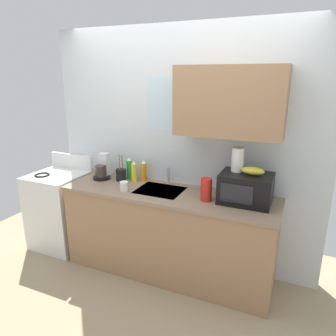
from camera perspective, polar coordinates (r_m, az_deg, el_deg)
name	(u,v)px	position (r m, az deg, el deg)	size (l,w,h in m)	color
kitchen_wall_assembly	(190,141)	(3.21, 4.00, 4.89)	(2.93, 0.42, 2.50)	silver
counter_unit	(168,232)	(3.29, -0.03, -11.59)	(2.16, 0.63, 0.90)	#9E7551
sink_faucet	(169,175)	(3.32, 0.10, -1.33)	(0.03, 0.03, 0.18)	#B2B5BA
stove_range	(60,209)	(4.03, -19.05, -7.10)	(0.60, 0.60, 1.08)	white
microwave	(246,188)	(2.91, 14.01, -3.62)	(0.46, 0.35, 0.27)	black
banana_bunch	(253,171)	(2.85, 15.25, -0.52)	(0.20, 0.11, 0.07)	gold
paper_towel_roll	(238,160)	(2.90, 12.59, 1.51)	(0.11, 0.11, 0.22)	white
coffee_maker	(103,169)	(3.56, -11.83, -0.21)	(0.19, 0.21, 0.28)	black
dish_soap_bottle_orange	(144,171)	(3.41, -4.44, -0.59)	(0.06, 0.06, 0.24)	orange
dish_soap_bottle_yellow	(134,172)	(3.41, -6.22, -0.66)	(0.06, 0.06, 0.23)	yellow
dish_soap_bottle_green	(129,169)	(3.50, -7.04, -0.11)	(0.06, 0.06, 0.24)	green
cereal_canister	(206,189)	(2.89, 6.99, -3.90)	(0.10, 0.10, 0.21)	red
mug_white	(124,186)	(3.16, -8.02, -3.31)	(0.08, 0.08, 0.10)	white
utensil_crock	(121,174)	(3.46, -8.57, -1.15)	(0.11, 0.11, 0.30)	black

